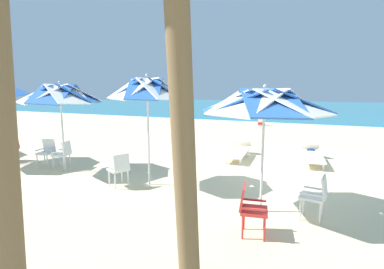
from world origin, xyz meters
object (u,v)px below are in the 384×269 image
(beach_umbrella_2, at_px, (60,95))
(beachgoer_seated, at_px, (261,121))
(beach_umbrella_1, at_px, (147,90))
(sun_lounger_0, at_px, (312,155))
(plastic_chair_5, at_px, (11,147))
(plastic_chair_4, at_px, (47,151))
(plastic_chair_2, at_px, (119,168))
(sun_lounger_1, at_px, (238,151))
(plastic_chair_0, at_px, (250,207))
(palm_tree_3, at_px, (182,9))
(beach_ball, at_px, (311,152))
(plastic_chair_1, at_px, (316,195))
(plastic_chair_3, at_px, (63,153))
(beach_umbrella_0, at_px, (265,102))

(beach_umbrella_2, distance_m, beachgoer_seated, 14.22)
(beach_umbrella_1, xyz_separation_m, sun_lounger_0, (3.82, 4.08, -2.15))
(beach_umbrella_2, height_order, plastic_chair_5, beach_umbrella_2)
(plastic_chair_4, bearing_deg, plastic_chair_2, -11.84)
(sun_lounger_0, height_order, sun_lounger_1, same)
(beach_umbrella_1, xyz_separation_m, beach_umbrella_2, (-2.96, 0.03, -0.13))
(plastic_chair_2, bearing_deg, plastic_chair_0, -17.68)
(palm_tree_3, height_order, beach_ball, palm_tree_3)
(sun_lounger_0, height_order, palm_tree_3, palm_tree_3)
(plastic_chair_2, relative_size, beach_umbrella_2, 0.32)
(plastic_chair_1, distance_m, plastic_chair_3, 7.31)
(plastic_chair_0, xyz_separation_m, beach_ball, (0.82, 6.73, -0.34))
(plastic_chair_4, xyz_separation_m, sun_lounger_0, (7.81, 3.81, -0.22))
(sun_lounger_0, relative_size, beachgoer_seated, 2.38)
(beach_ball, bearing_deg, plastic_chair_0, -96.91)
(plastic_chair_2, distance_m, sun_lounger_0, 6.33)
(plastic_chair_5, bearing_deg, beachgoer_seated, 65.76)
(beach_umbrella_0, xyz_separation_m, plastic_chair_2, (-3.56, 0.09, -1.72))
(plastic_chair_3, bearing_deg, palm_tree_3, -31.58)
(beach_ball, relative_size, beachgoer_seated, 0.34)
(beach_umbrella_1, xyz_separation_m, plastic_chair_5, (-5.66, 0.25, -1.93))
(plastic_chair_2, distance_m, beach_umbrella_2, 3.00)
(plastic_chair_4, height_order, sun_lounger_1, plastic_chair_4)
(sun_lounger_0, relative_size, beach_ball, 6.97)
(beach_umbrella_0, bearing_deg, plastic_chair_5, 174.85)
(palm_tree_3, height_order, beachgoer_seated, palm_tree_3)
(beach_umbrella_2, bearing_deg, palm_tree_3, -31.18)
(beach_umbrella_1, bearing_deg, plastic_chair_4, 176.08)
(plastic_chair_3, bearing_deg, plastic_chair_5, -179.29)
(plastic_chair_0, distance_m, plastic_chair_1, 1.48)
(plastic_chair_5, bearing_deg, sun_lounger_1, 26.24)
(plastic_chair_4, height_order, beach_ball, plastic_chair_4)
(sun_lounger_1, relative_size, beachgoer_seated, 2.36)
(beach_ball, bearing_deg, plastic_chair_3, -145.33)
(plastic_chair_3, xyz_separation_m, sun_lounger_1, (4.67, 3.44, -0.22))
(palm_tree_3, relative_size, beach_ball, 15.98)
(plastic_chair_1, xyz_separation_m, sun_lounger_1, (-2.60, 4.22, -0.22))
(plastic_chair_5, height_order, sun_lounger_0, plastic_chair_5)
(sun_lounger_0, distance_m, beachgoer_seated, 10.21)
(plastic_chair_3, bearing_deg, plastic_chair_1, -6.08)
(plastic_chair_2, xyz_separation_m, beach_umbrella_2, (-2.36, 0.46, 1.80))
(plastic_chair_0, distance_m, palm_tree_3, 3.32)
(plastic_chair_3, distance_m, sun_lounger_0, 8.07)
(plastic_chair_3, bearing_deg, beach_umbrella_1, -4.84)
(plastic_chair_2, distance_m, plastic_chair_3, 2.77)
(beach_ball, bearing_deg, beach_umbrella_0, -98.15)
(plastic_chair_0, relative_size, beach_umbrella_1, 0.31)
(palm_tree_3, bearing_deg, plastic_chair_0, 75.70)
(plastic_chair_0, bearing_deg, beach_umbrella_0, 89.99)
(beach_ball, distance_m, beachgoer_seated, 9.18)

